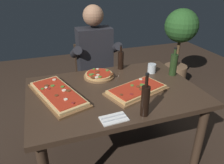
{
  "coord_description": "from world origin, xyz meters",
  "views": [
    {
      "loc": [
        -0.53,
        -1.5,
        1.6
      ],
      "look_at": [
        0.0,
        0.05,
        0.79
      ],
      "focal_mm": 34.87,
      "sensor_mm": 36.0,
      "label": 1
    }
  ],
  "objects_px": {
    "pizza_rectangular_left": "(58,94)",
    "tumbler_near_camera": "(152,68)",
    "pizza_rectangular_front": "(137,90)",
    "seated_diner": "(96,60)",
    "dining_table": "(114,100)",
    "pizza_round_far": "(99,75)",
    "oil_bottle_amber": "(174,64)",
    "potted_plant_corner": "(180,40)",
    "wine_bottle_dark": "(145,100)",
    "vinegar_bottle_green": "(121,60)",
    "diner_chair": "(94,76)"
  },
  "relations": [
    {
      "from": "dining_table",
      "to": "oil_bottle_amber",
      "type": "distance_m",
      "value": 0.67
    },
    {
      "from": "pizza_round_far",
      "to": "tumbler_near_camera",
      "type": "xyz_separation_m",
      "value": [
        0.52,
        -0.07,
        0.02
      ]
    },
    {
      "from": "wine_bottle_dark",
      "to": "tumbler_near_camera",
      "type": "bearing_deg",
      "value": 57.95
    },
    {
      "from": "dining_table",
      "to": "tumbler_near_camera",
      "type": "distance_m",
      "value": 0.54
    },
    {
      "from": "pizza_rectangular_left",
      "to": "oil_bottle_amber",
      "type": "bearing_deg",
      "value": 3.1
    },
    {
      "from": "dining_table",
      "to": "potted_plant_corner",
      "type": "distance_m",
      "value": 1.85
    },
    {
      "from": "wine_bottle_dark",
      "to": "vinegar_bottle_green",
      "type": "relative_size",
      "value": 1.26
    },
    {
      "from": "pizza_round_far",
      "to": "seated_diner",
      "type": "xyz_separation_m",
      "value": [
        0.09,
        0.45,
        -0.02
      ]
    },
    {
      "from": "pizza_round_far",
      "to": "oil_bottle_amber",
      "type": "distance_m",
      "value": 0.71
    },
    {
      "from": "pizza_rectangular_front",
      "to": "seated_diner",
      "type": "bearing_deg",
      "value": 98.45
    },
    {
      "from": "pizza_rectangular_left",
      "to": "oil_bottle_amber",
      "type": "relative_size",
      "value": 2.51
    },
    {
      "from": "pizza_rectangular_left",
      "to": "vinegar_bottle_green",
      "type": "relative_size",
      "value": 2.74
    },
    {
      "from": "vinegar_bottle_green",
      "to": "potted_plant_corner",
      "type": "distance_m",
      "value": 1.44
    },
    {
      "from": "tumbler_near_camera",
      "to": "oil_bottle_amber",
      "type": "bearing_deg",
      "value": -34.48
    },
    {
      "from": "diner_chair",
      "to": "wine_bottle_dark",
      "type": "bearing_deg",
      "value": -88.4
    },
    {
      "from": "pizza_rectangular_left",
      "to": "tumbler_near_camera",
      "type": "distance_m",
      "value": 0.94
    },
    {
      "from": "pizza_round_far",
      "to": "diner_chair",
      "type": "height_order",
      "value": "diner_chair"
    },
    {
      "from": "wine_bottle_dark",
      "to": "tumbler_near_camera",
      "type": "height_order",
      "value": "wine_bottle_dark"
    },
    {
      "from": "pizza_rectangular_left",
      "to": "wine_bottle_dark",
      "type": "relative_size",
      "value": 2.17
    },
    {
      "from": "diner_chair",
      "to": "seated_diner",
      "type": "distance_m",
      "value": 0.28
    },
    {
      "from": "diner_chair",
      "to": "potted_plant_corner",
      "type": "height_order",
      "value": "potted_plant_corner"
    },
    {
      "from": "tumbler_near_camera",
      "to": "seated_diner",
      "type": "bearing_deg",
      "value": 129.54
    },
    {
      "from": "diner_chair",
      "to": "dining_table",
      "type": "bearing_deg",
      "value": -92.8
    },
    {
      "from": "tumbler_near_camera",
      "to": "seated_diner",
      "type": "relative_size",
      "value": 0.07
    },
    {
      "from": "dining_table",
      "to": "seated_diner",
      "type": "bearing_deg",
      "value": 86.74
    },
    {
      "from": "pizza_rectangular_front",
      "to": "seated_diner",
      "type": "relative_size",
      "value": 0.42
    },
    {
      "from": "pizza_rectangular_left",
      "to": "vinegar_bottle_green",
      "type": "xyz_separation_m",
      "value": [
        0.67,
        0.36,
        0.08
      ]
    },
    {
      "from": "oil_bottle_amber",
      "to": "tumbler_near_camera",
      "type": "bearing_deg",
      "value": 145.52
    },
    {
      "from": "dining_table",
      "to": "tumbler_near_camera",
      "type": "height_order",
      "value": "tumbler_near_camera"
    },
    {
      "from": "pizza_rectangular_left",
      "to": "potted_plant_corner",
      "type": "height_order",
      "value": "potted_plant_corner"
    },
    {
      "from": "diner_chair",
      "to": "vinegar_bottle_green",
      "type": "bearing_deg",
      "value": -68.78
    },
    {
      "from": "tumbler_near_camera",
      "to": "pizza_rectangular_left",
      "type": "bearing_deg",
      "value": -169.48
    },
    {
      "from": "tumbler_near_camera",
      "to": "dining_table",
      "type": "bearing_deg",
      "value": -154.9
    },
    {
      "from": "pizza_round_far",
      "to": "diner_chair",
      "type": "relative_size",
      "value": 0.33
    },
    {
      "from": "pizza_round_far",
      "to": "potted_plant_corner",
      "type": "relative_size",
      "value": 0.24
    },
    {
      "from": "pizza_rectangular_left",
      "to": "oil_bottle_amber",
      "type": "xyz_separation_m",
      "value": [
        1.09,
        0.06,
        0.09
      ]
    },
    {
      "from": "vinegar_bottle_green",
      "to": "pizza_rectangular_front",
      "type": "bearing_deg",
      "value": -95.79
    },
    {
      "from": "wine_bottle_dark",
      "to": "tumbler_near_camera",
      "type": "xyz_separation_m",
      "value": [
        0.39,
        0.62,
        -0.07
      ]
    },
    {
      "from": "wine_bottle_dark",
      "to": "tumbler_near_camera",
      "type": "distance_m",
      "value": 0.74
    },
    {
      "from": "tumbler_near_camera",
      "to": "pizza_round_far",
      "type": "bearing_deg",
      "value": 172.83
    },
    {
      "from": "tumbler_near_camera",
      "to": "diner_chair",
      "type": "bearing_deg",
      "value": 123.81
    },
    {
      "from": "seated_diner",
      "to": "oil_bottle_amber",
      "type": "bearing_deg",
      "value": -46.82
    },
    {
      "from": "tumbler_near_camera",
      "to": "wine_bottle_dark",
      "type": "bearing_deg",
      "value": -122.05
    },
    {
      "from": "pizza_rectangular_left",
      "to": "seated_diner",
      "type": "relative_size",
      "value": 0.51
    },
    {
      "from": "pizza_rectangular_left",
      "to": "seated_diner",
      "type": "height_order",
      "value": "seated_diner"
    },
    {
      "from": "pizza_rectangular_front",
      "to": "vinegar_bottle_green",
      "type": "relative_size",
      "value": 2.27
    },
    {
      "from": "seated_diner",
      "to": "potted_plant_corner",
      "type": "relative_size",
      "value": 1.12
    },
    {
      "from": "vinegar_bottle_green",
      "to": "tumbler_near_camera",
      "type": "xyz_separation_m",
      "value": [
        0.25,
        -0.19,
        -0.05
      ]
    },
    {
      "from": "vinegar_bottle_green",
      "to": "potted_plant_corner",
      "type": "relative_size",
      "value": 0.21
    },
    {
      "from": "vinegar_bottle_green",
      "to": "potted_plant_corner",
      "type": "xyz_separation_m",
      "value": [
        1.22,
        0.75,
        -0.1
      ]
    }
  ]
}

